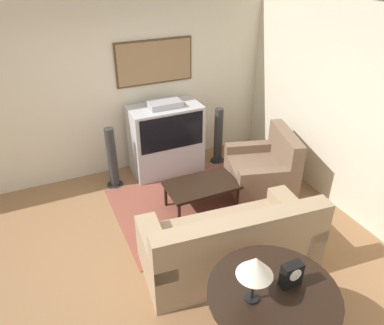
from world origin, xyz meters
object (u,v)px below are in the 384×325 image
(couch, at_px, (230,245))
(table_lamp, at_px, (255,267))
(tv, at_px, (166,139))
(console_table, at_px, (273,298))
(mantel_clock, at_px, (291,275))
(speaker_tower_right, at_px, (218,137))
(speaker_tower_left, at_px, (112,160))
(coffee_table, at_px, (202,186))
(armchair, at_px, (263,172))

(couch, bearing_deg, table_lamp, 73.14)
(tv, relative_size, console_table, 1.10)
(table_lamp, xyz_separation_m, mantel_clock, (0.37, -0.00, -0.25))
(couch, bearing_deg, mantel_clock, 92.32)
(speaker_tower_right, bearing_deg, tv, 174.71)
(tv, relative_size, speaker_tower_left, 1.25)
(speaker_tower_right, bearing_deg, speaker_tower_left, 180.00)
(speaker_tower_left, bearing_deg, speaker_tower_right, 0.00)
(couch, bearing_deg, tv, -87.28)
(coffee_table, bearing_deg, speaker_tower_right, 52.53)
(coffee_table, height_order, console_table, console_table)
(mantel_clock, bearing_deg, tv, 87.06)
(table_lamp, distance_m, mantel_clock, 0.45)
(couch, distance_m, coffee_table, 1.15)
(couch, bearing_deg, coffee_table, -93.71)
(armchair, bearing_deg, tv, -118.72)
(speaker_tower_left, bearing_deg, console_table, -80.29)
(armchair, height_order, speaker_tower_left, speaker_tower_left)
(coffee_table, distance_m, speaker_tower_left, 1.45)
(tv, bearing_deg, coffee_table, -86.48)
(mantel_clock, height_order, speaker_tower_right, mantel_clock)
(couch, relative_size, armchair, 1.73)
(coffee_table, distance_m, table_lamp, 2.40)
(couch, xyz_separation_m, mantel_clock, (-0.06, -1.05, 0.59))
(couch, bearing_deg, console_table, 83.68)
(console_table, bearing_deg, coffee_table, 79.48)
(tv, distance_m, couch, 2.31)
(table_lamp, distance_m, speaker_tower_left, 3.35)
(tv, distance_m, table_lamp, 3.43)
(coffee_table, bearing_deg, couch, -99.24)
(tv, xyz_separation_m, couch, (-0.11, -2.29, -0.26))
(couch, xyz_separation_m, console_table, (-0.22, -1.07, 0.41))
(armchair, bearing_deg, console_table, -16.61)
(speaker_tower_left, bearing_deg, coffee_table, -48.04)
(tv, xyz_separation_m, console_table, (-0.34, -3.36, 0.15))
(tv, distance_m, mantel_clock, 3.36)
(table_lamp, xyz_separation_m, speaker_tower_left, (-0.35, 3.26, -0.69))
(console_table, relative_size, table_lamp, 2.42)
(tv, distance_m, speaker_tower_left, 0.91)
(tv, bearing_deg, table_lamp, -99.27)
(armchair, xyz_separation_m, speaker_tower_right, (-0.22, 1.02, 0.15))
(couch, height_order, table_lamp, table_lamp)
(coffee_table, relative_size, mantel_clock, 4.39)
(coffee_table, distance_m, speaker_tower_right, 1.36)
(tv, relative_size, coffee_table, 1.24)
(console_table, relative_size, speaker_tower_right, 1.14)
(coffee_table, height_order, mantel_clock, mantel_clock)
(armchair, bearing_deg, table_lamp, -20.42)
(coffee_table, xyz_separation_m, speaker_tower_right, (0.83, 1.08, 0.09))
(couch, bearing_deg, armchair, -130.47)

